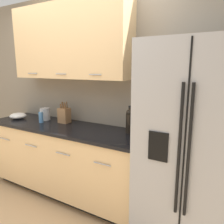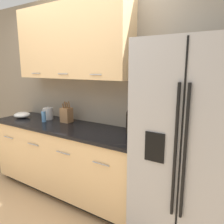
# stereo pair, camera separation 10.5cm
# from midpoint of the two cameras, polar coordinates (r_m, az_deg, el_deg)

# --- Properties ---
(wall_back) EXTENTS (10.00, 0.39, 2.60)m
(wall_back) POSITION_cam_midpoint_polar(r_m,az_deg,el_deg) (2.96, -6.58, 8.09)
(wall_back) COLOR gray
(wall_back) RESTS_ON ground_plane
(counter_unit) EXTENTS (2.19, 0.64, 0.93)m
(counter_unit) POSITION_cam_midpoint_polar(r_m,az_deg,el_deg) (3.02, -10.59, -11.78)
(counter_unit) COLOR black
(counter_unit) RESTS_ON ground_plane
(refrigerator) EXTENTS (0.90, 0.75, 1.88)m
(refrigerator) POSITION_cam_midpoint_polar(r_m,az_deg,el_deg) (2.11, 21.32, -9.08)
(refrigerator) COLOR #9E9EA0
(refrigerator) RESTS_ON ground_plane
(knife_block) EXTENTS (0.14, 0.12, 0.29)m
(knife_block) POSITION_cam_midpoint_polar(r_m,az_deg,el_deg) (2.99, -10.83, -0.69)
(knife_block) COLOR olive
(knife_block) RESTS_ON counter_unit
(wine_bottle) EXTENTS (0.08, 0.08, 0.31)m
(wine_bottle) POSITION_cam_midpoint_polar(r_m,az_deg,el_deg) (2.45, 5.86, -2.32)
(wine_bottle) COLOR black
(wine_bottle) RESTS_ON counter_unit
(soap_dispenser) EXTENTS (0.06, 0.06, 0.19)m
(soap_dispenser) POSITION_cam_midpoint_polar(r_m,az_deg,el_deg) (3.09, -16.48, -1.11)
(soap_dispenser) COLOR #4C7FB2
(soap_dispenser) RESTS_ON counter_unit
(steel_canister) EXTENTS (0.14, 0.14, 0.18)m
(steel_canister) POSITION_cam_midpoint_polar(r_m,az_deg,el_deg) (3.22, -15.44, -0.38)
(steel_canister) COLOR #B7B7BA
(steel_canister) RESTS_ON counter_unit
(mixing_bowl) EXTENTS (0.23, 0.23, 0.08)m
(mixing_bowl) POSITION_cam_midpoint_polar(r_m,az_deg,el_deg) (3.46, -21.63, -0.72)
(mixing_bowl) COLOR white
(mixing_bowl) RESTS_ON counter_unit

